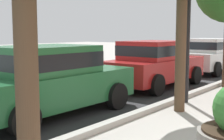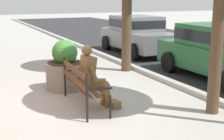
{
  "view_description": "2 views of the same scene",
  "coord_description": "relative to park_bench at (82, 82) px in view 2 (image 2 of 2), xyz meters",
  "views": [
    {
      "loc": [
        -5.09,
        -0.86,
        1.86
      ],
      "look_at": [
        1.87,
        4.54,
        0.8
      ],
      "focal_mm": 50.98,
      "sensor_mm": 36.0,
      "label": 1
    },
    {
      "loc": [
        6.43,
        -2.1,
        2.31
      ],
      "look_at": [
        0.22,
        0.8,
        0.75
      ],
      "focal_mm": 51.01,
      "sensor_mm": 36.0,
      "label": 2
    }
  ],
  "objects": [
    {
      "name": "ground_plane",
      "position": [
        -0.22,
        -0.09,
        -0.54
      ],
      "size": [
        80.0,
        80.0,
        0.0
      ],
      "primitive_type": "plane",
      "color": "#ADA8A0"
    },
    {
      "name": "curb_stone",
      "position": [
        -0.22,
        2.81,
        -0.48
      ],
      "size": [
        60.0,
        0.2,
        0.12
      ],
      "primitive_type": "cube",
      "color": "#B2AFA8",
      "rests_on": "ground"
    },
    {
      "name": "park_bench",
      "position": [
        0.0,
        0.0,
        0.0
      ],
      "size": [
        1.83,
        0.63,
        0.95
      ],
      "color": "brown",
      "rests_on": "ground"
    },
    {
      "name": "bronze_statue_seated",
      "position": [
        0.19,
        0.21,
        0.12
      ],
      "size": [
        0.62,
        0.79,
        1.37
      ],
      "color": "brown",
      "rests_on": "ground"
    },
    {
      "name": "concrete_planter",
      "position": [
        -1.5,
        0.09,
        -0.02
      ],
      "size": [
        0.99,
        0.99,
        1.28
      ],
      "color": "gray",
      "rests_on": "ground"
    },
    {
      "name": "parked_car_grey",
      "position": [
        -5.52,
        4.45,
        0.3
      ],
      "size": [
        4.13,
        1.97,
        1.56
      ],
      "color": "slate",
      "rests_on": "ground"
    },
    {
      "name": "parked_car_green",
      "position": [
        -0.66,
        4.45,
        0.3
      ],
      "size": [
        4.13,
        1.97,
        1.56
      ],
      "color": "#236638",
      "rests_on": "ground"
    }
  ]
}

